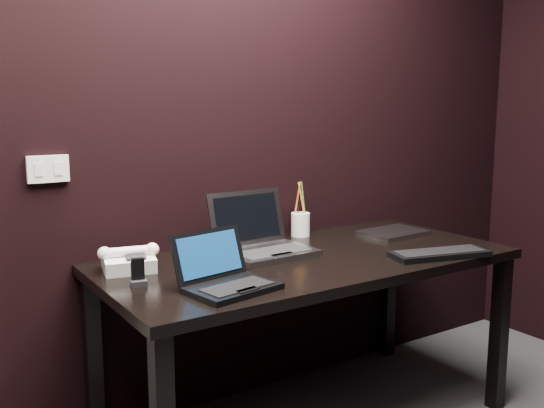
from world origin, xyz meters
TOP-DOWN VIEW (x-y plane):
  - wall_back at (0.00, 1.80)m, footprint 4.00×0.00m
  - wall_switch at (-0.62, 1.79)m, footprint 0.15×0.02m
  - desk at (0.30, 1.40)m, footprint 1.70×0.80m
  - netbook at (-0.20, 1.20)m, footprint 0.33×0.31m
  - silver_laptop at (0.16, 1.54)m, footprint 0.38×0.34m
  - ext_keyboard at (0.75, 1.10)m, footprint 0.43×0.24m
  - closed_laptop at (0.89, 1.51)m, footprint 0.31×0.23m
  - desk_phone at (-0.39, 1.59)m, footprint 0.23×0.20m
  - mobile_phone at (-0.43, 1.40)m, footprint 0.06×0.06m
  - pen_cup at (0.50, 1.73)m, footprint 0.11×0.11m

SIDE VIEW (x-z plane):
  - desk at x=0.30m, z-range 0.29..1.03m
  - closed_laptop at x=0.89m, z-range 0.74..0.76m
  - ext_keyboard at x=0.75m, z-range 0.74..0.77m
  - mobile_phone at x=-0.43m, z-range 0.73..0.82m
  - netbook at x=-0.20m, z-range 0.68..0.87m
  - desk_phone at x=-0.39m, z-range 0.73..0.84m
  - silver_laptop at x=0.16m, z-range 0.66..0.91m
  - pen_cup at x=0.50m, z-range 0.67..0.93m
  - wall_switch at x=-0.62m, z-range 1.07..1.17m
  - wall_back at x=0.00m, z-range -0.70..3.30m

